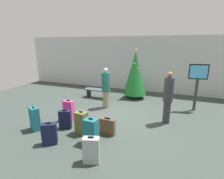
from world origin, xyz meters
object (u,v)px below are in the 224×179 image
Objects in this scene: traveller_0 at (168,97)px; suitcase_5 at (69,111)px; traveller_1 at (106,87)px; suitcase_0 at (81,123)px; suitcase_6 at (49,134)px; suitcase_1 at (35,119)px; suitcase_2 at (91,132)px; suitcase_4 at (65,120)px; suitcase_7 at (91,150)px; waiting_bench at (97,91)px; suitcase_3 at (107,126)px; flight_info_kiosk at (198,79)px; holiday_tree at (135,73)px.

traveller_0 is 2.31× the size of suitcase_5.
traveller_1 is 2.54m from suitcase_0.
suitcase_6 is at bearing -75.43° from suitcase_5.
suitcase_1 is (-4.10, -2.16, -0.62)m from traveller_0.
suitcase_2 reaches higher than suitcase_4.
traveller_1 is at bearing 63.28° from suitcase_1.
traveller_1 is 2.34× the size of suitcase_0.
suitcase_0 is at bearing -35.87° from suitcase_5.
suitcase_7 is at bearing -61.84° from suitcase_2.
waiting_bench is at bearing 130.37° from traveller_1.
suitcase_3 is (0.80, 0.27, -0.10)m from suitcase_0.
flight_info_kiosk reaches higher than traveller_1.
suitcase_4 is (-1.50, -0.16, 0.06)m from suitcase_3.
traveller_0 reaches higher than suitcase_2.
flight_info_kiosk reaches higher than suitcase_1.
holiday_tree is 1.83× the size of waiting_bench.
suitcase_0 is 0.69m from suitcase_2.
suitcase_2 is (-0.12, -4.75, -0.96)m from holiday_tree.
flight_info_kiosk is at bearing 45.07° from suitcase_0.
traveller_0 is 3.70m from suitcase_4.
holiday_tree is 4.51m from suitcase_0.
traveller_0 is at bearing -121.25° from flight_info_kiosk.
suitcase_4 is at bearing -140.99° from flight_info_kiosk.
waiting_bench is 0.74× the size of traveller_0.
suitcase_6 is at bearing -158.27° from suitcase_2.
suitcase_4 is (-3.20, -1.71, -0.69)m from traveller_0.
traveller_0 is (-1.06, -1.74, -0.38)m from flight_info_kiosk.
suitcase_2 is (-2.99, -3.97, -1.00)m from flight_info_kiosk.
suitcase_0 is 1.15× the size of suitcase_6.
traveller_1 reaches higher than suitcase_1.
suitcase_2 is 1.14× the size of suitcase_7.
suitcase_4 is 0.83× the size of suitcase_5.
suitcase_4 is 1.01× the size of suitcase_6.
suitcase_4 is at bearing -66.77° from suitcase_5.
suitcase_7 is at bearing -83.66° from suitcase_3.
traveller_0 is at bearing 42.37° from suitcase_3.
waiting_bench is 4.41m from suitcase_2.
suitcase_5 is at bearing -147.48° from flight_info_kiosk.
suitcase_3 is (0.23, 0.67, -0.12)m from suitcase_2.
holiday_tree is 4.57m from suitcase_4.
suitcase_4 reaches higher than suitcase_3.
suitcase_1 is (-0.41, -3.97, 0.04)m from waiting_bench.
flight_info_kiosk reaches higher than suitcase_7.
suitcase_5 is 2.64m from suitcase_7.
traveller_0 is 2.42m from suitcase_3.
suitcase_5 is (-0.25, 0.58, 0.07)m from suitcase_4.
waiting_bench is at bearing -159.28° from holiday_tree.
suitcase_1 is at bearing 162.77° from suitcase_7.
traveller_0 is 3.33× the size of suitcase_3.
waiting_bench is 3.56m from suitcase_4.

